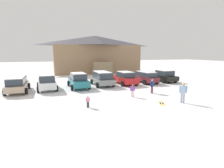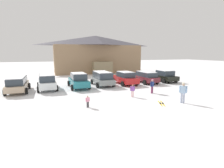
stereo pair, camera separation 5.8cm
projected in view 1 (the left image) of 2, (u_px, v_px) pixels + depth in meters
The scene contains 14 objects.
ground at pixel (160, 116), 11.14m from camera, with size 160.00×160.00×0.00m, color white.
ski_lodge at pixel (96, 54), 36.80m from camera, with size 17.91×10.47×7.53m.
parked_beige_suv at pixel (17, 84), 17.94m from camera, with size 2.15×4.70×1.59m.
parked_white_suv at pixel (47, 81), 19.19m from camera, with size 2.15×4.58×1.72m.
parked_teal_hatchback at pixel (78, 80), 20.16m from camera, with size 2.11×4.60×1.74m.
parked_grey_wagon at pixel (102, 78), 21.57m from camera, with size 2.28×4.39×1.73m.
parked_red_sedan at pixel (125, 78), 22.46m from camera, with size 2.24×4.55×1.65m.
parked_maroon_van at pixel (146, 77), 23.45m from camera, with size 2.13×4.11×1.54m.
parked_black_sedan at pixel (164, 76), 24.60m from camera, with size 2.30×4.23×1.63m.
skier_child_in_purple_jacket at pixel (133, 90), 15.91m from camera, with size 0.42×0.24×1.16m.
skier_teen_in_navy_coat at pixel (152, 85), 17.37m from camera, with size 0.50×0.31×1.41m.
skier_adult_in_blue_parka at pixel (183, 91), 13.94m from camera, with size 0.45×0.49×1.67m.
skier_child_in_pink_snowsuit at pixel (88, 101), 12.83m from camera, with size 0.33×0.17×0.89m.
pair_of_skis at pixel (161, 103), 13.90m from camera, with size 0.89×1.49×0.08m.
Camera 1 is at (-6.71, -8.77, 3.96)m, focal length 28.00 mm.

